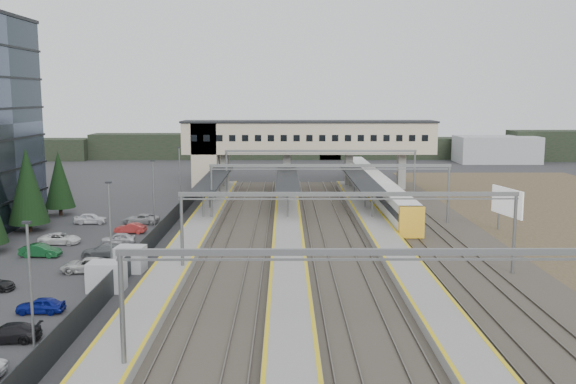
{
  "coord_description": "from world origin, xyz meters",
  "views": [
    {
      "loc": [
        6.65,
        -60.74,
        15.11
      ],
      "look_at": [
        7.03,
        13.18,
        4.0
      ],
      "focal_mm": 40.0,
      "sensor_mm": 36.0,
      "label": 1
    }
  ],
  "objects_px": {
    "footbridge": "(291,141)",
    "train": "(375,186)",
    "relay_cabin_far": "(130,259)",
    "relay_cabin_near": "(107,276)",
    "billboard": "(507,203)"
  },
  "relations": [
    {
      "from": "relay_cabin_far",
      "to": "footbridge",
      "type": "relative_size",
      "value": 0.06
    },
    {
      "from": "footbridge",
      "to": "train",
      "type": "relative_size",
      "value": 0.73
    },
    {
      "from": "train",
      "to": "footbridge",
      "type": "bearing_deg",
      "value": 142.69
    },
    {
      "from": "footbridge",
      "to": "train",
      "type": "distance_m",
      "value": 16.59
    },
    {
      "from": "footbridge",
      "to": "billboard",
      "type": "relative_size",
      "value": 6.78
    },
    {
      "from": "relay_cabin_near",
      "to": "billboard",
      "type": "xyz_separation_m",
      "value": [
        38.23,
        20.25,
        2.33
      ]
    },
    {
      "from": "relay_cabin_far",
      "to": "train",
      "type": "bearing_deg",
      "value": 55.71
    },
    {
      "from": "relay_cabin_far",
      "to": "train",
      "type": "distance_m",
      "value": 47.48
    },
    {
      "from": "relay_cabin_far",
      "to": "billboard",
      "type": "distance_m",
      "value": 40.52
    },
    {
      "from": "footbridge",
      "to": "train",
      "type": "bearing_deg",
      "value": -37.31
    },
    {
      "from": "train",
      "to": "billboard",
      "type": "distance_m",
      "value": 26.89
    },
    {
      "from": "footbridge",
      "to": "train",
      "type": "height_order",
      "value": "footbridge"
    },
    {
      "from": "relay_cabin_near",
      "to": "train",
      "type": "relative_size",
      "value": 0.05
    },
    {
      "from": "relay_cabin_far",
      "to": "footbridge",
      "type": "height_order",
      "value": "footbridge"
    },
    {
      "from": "footbridge",
      "to": "billboard",
      "type": "distance_m",
      "value": 41.32
    }
  ]
}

